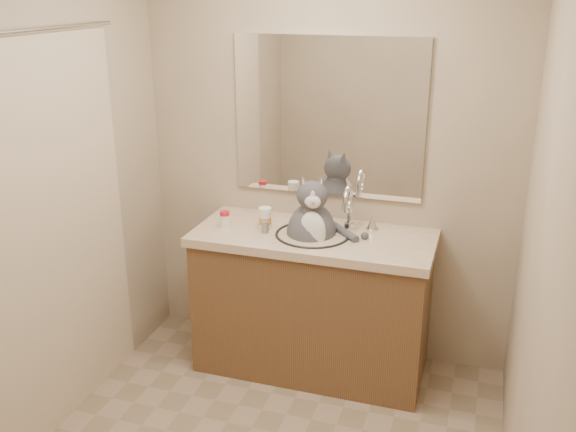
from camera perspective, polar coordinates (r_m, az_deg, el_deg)
The scene contains 8 objects.
room at distance 2.59m, azimuth -3.40°, elevation -1.76°, with size 2.22×2.52×2.42m.
vanity at distance 3.74m, azimuth 2.19°, elevation -7.39°, with size 1.34×0.59×1.12m.
mirror at distance 3.65m, azimuth 3.56°, elevation 8.71°, with size 1.10×0.02×0.90m, color white.
shower_curtain at distance 3.24m, azimuth -20.31°, elevation -1.73°, with size 0.02×1.30×1.93m.
cat at distance 3.57m, azimuth 2.14°, elevation -1.27°, with size 0.46×0.38×0.55m.
pill_bottle_redcap at distance 3.66m, azimuth -5.64°, elevation -0.29°, with size 0.06×0.06×0.09m.
pill_bottle_orange at distance 3.62m, azimuth -2.05°, elevation -0.24°, with size 0.09×0.09×0.12m.
grey_canister at distance 3.57m, azimuth -2.04°, elevation -1.00°, with size 0.05×0.05×0.07m.
Camera 1 is at (0.88, -2.24, 2.15)m, focal length 40.00 mm.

